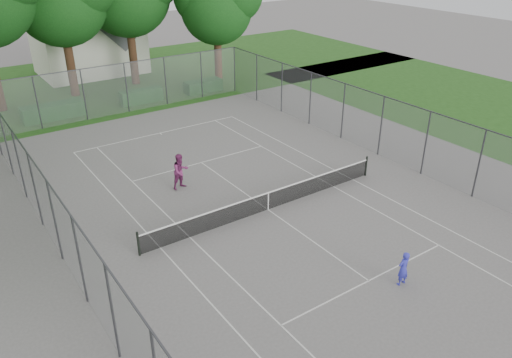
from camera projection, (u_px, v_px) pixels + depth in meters
ground at (268, 210)px, 23.31m from camera, size 120.00×120.00×0.00m
grass_far at (89, 83)px, 42.40m from camera, size 60.00×20.00×0.00m
court_markings at (268, 210)px, 23.31m from camera, size 11.03×23.83×0.01m
tennis_net at (268, 200)px, 23.08m from camera, size 12.87×0.10×1.10m
perimeter_fence at (269, 175)px, 22.50m from camera, size 18.08×34.08×3.52m
tree_far_right at (218, 2)px, 39.56m from camera, size 6.64×6.06×9.54m
hedge_left at (53, 111)px, 34.30m from camera, size 4.12×1.24×1.03m
hedge_mid at (141, 96)px, 37.44m from camera, size 3.21×0.92×1.01m
hedge_right at (203, 86)px, 40.01m from camera, size 3.04×1.11×0.91m
house at (85, 23)px, 43.67m from camera, size 8.67×6.72×10.80m
girl_player at (403, 268)px, 18.15m from camera, size 0.52×0.34×1.39m
woman_player at (181, 171)px, 24.89m from camera, size 0.99×0.83×1.85m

